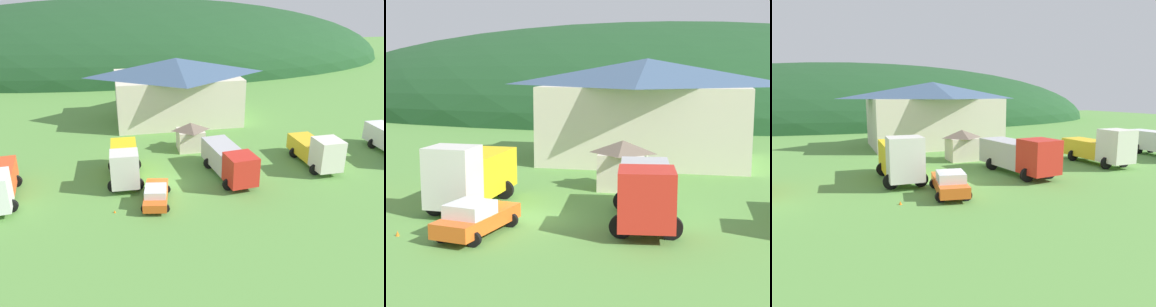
# 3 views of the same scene
# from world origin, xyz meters

# --- Properties ---
(ground_plane) EXTENTS (200.00, 200.00, 0.00)m
(ground_plane) POSITION_xyz_m (0.00, 0.00, 0.00)
(ground_plane) COLOR #5B9342
(forested_hill_backdrop) EXTENTS (127.58, 60.00, 29.01)m
(forested_hill_backdrop) POSITION_xyz_m (0.00, 67.30, 0.00)
(forested_hill_backdrop) COLOR #1E4723
(forested_hill_backdrop) RESTS_ON ground
(depot_building) EXTENTS (17.26, 11.61, 8.32)m
(depot_building) POSITION_xyz_m (3.78, 19.39, 4.29)
(depot_building) COLOR beige
(depot_building) RESTS_ON ground
(play_shed_cream) EXTENTS (3.10, 2.79, 3.13)m
(play_shed_cream) POSITION_xyz_m (3.50, 8.03, 1.61)
(play_shed_cream) COLOR beige
(play_shed_cream) RESTS_ON ground
(flatbed_truck_yellow) EXTENTS (3.36, 7.32, 3.70)m
(flatbed_truck_yellow) POSITION_xyz_m (-4.04, 1.69, 1.86)
(flatbed_truck_yellow) COLOR silver
(flatbed_truck_yellow) RESTS_ON ground
(crane_truck_red) EXTENTS (3.94, 8.40, 3.23)m
(crane_truck_red) POSITION_xyz_m (5.74, 0.37, 1.72)
(crane_truck_red) COLOR red
(crane_truck_red) RESTS_ON ground
(service_pickup_orange) EXTENTS (2.89, 5.17, 1.66)m
(service_pickup_orange) POSITION_xyz_m (-1.70, -3.24, 0.83)
(service_pickup_orange) COLOR orange
(service_pickup_orange) RESTS_ON ground
(traffic_cone_near_pickup) EXTENTS (0.36, 0.36, 0.65)m
(traffic_cone_near_pickup) POSITION_xyz_m (6.57, 3.10, 0.00)
(traffic_cone_near_pickup) COLOR orange
(traffic_cone_near_pickup) RESTS_ON ground
(traffic_cone_mid_row) EXTENTS (0.36, 0.36, 0.48)m
(traffic_cone_mid_row) POSITION_xyz_m (-5.21, -4.17, 0.00)
(traffic_cone_mid_row) COLOR orange
(traffic_cone_mid_row) RESTS_ON ground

